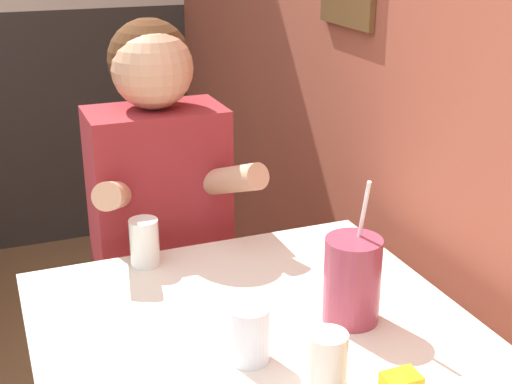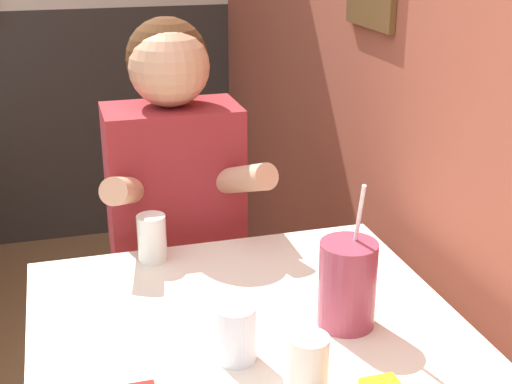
# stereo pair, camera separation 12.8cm
# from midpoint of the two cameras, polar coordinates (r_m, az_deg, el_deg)

# --- Properties ---
(main_table) EXTENTS (0.83, 0.90, 0.74)m
(main_table) POSITION_cam_midpoint_polar(r_m,az_deg,el_deg) (1.39, -1.88, -14.34)
(main_table) COLOR beige
(main_table) RESTS_ON ground_plane
(person_seated) EXTENTS (0.42, 0.40, 1.26)m
(person_seated) POSITION_cam_midpoint_polar(r_m,az_deg,el_deg) (1.91, -9.47, -4.55)
(person_seated) COLOR maroon
(person_seated) RESTS_ON ground_plane
(cocktail_pitcher) EXTENTS (0.11, 0.11, 0.29)m
(cocktail_pitcher) POSITION_cam_midpoint_polar(r_m,az_deg,el_deg) (1.38, 5.06, -7.06)
(cocktail_pitcher) COLOR #99384C
(cocktail_pitcher) RESTS_ON main_table
(glass_near_pitcher) EXTENTS (0.07, 0.07, 0.11)m
(glass_near_pitcher) POSITION_cam_midpoint_polar(r_m,az_deg,el_deg) (1.28, -3.46, -11.33)
(glass_near_pitcher) COLOR silver
(glass_near_pitcher) RESTS_ON main_table
(glass_center) EXTENTS (0.07, 0.07, 0.11)m
(glass_center) POSITION_cam_midpoint_polar(r_m,az_deg,el_deg) (1.63, -11.15, -4.03)
(glass_center) COLOR silver
(glass_center) RESTS_ON main_table
(glass_far_side) EXTENTS (0.07, 0.07, 0.10)m
(glass_far_side) POSITION_cam_midpoint_polar(r_m,az_deg,el_deg) (1.21, 2.65, -13.40)
(glass_far_side) COLOR silver
(glass_far_side) RESTS_ON main_table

